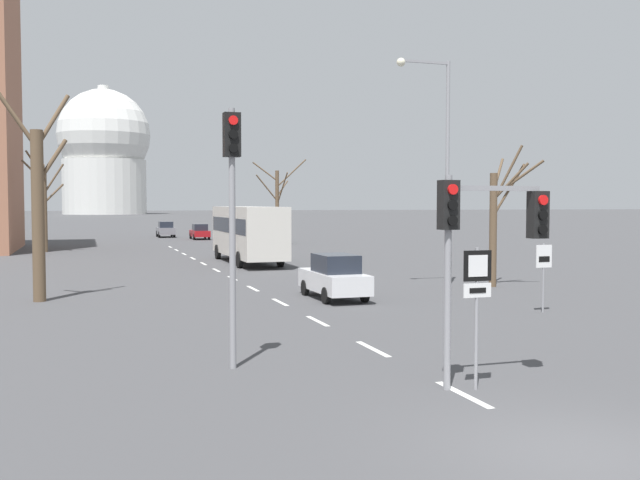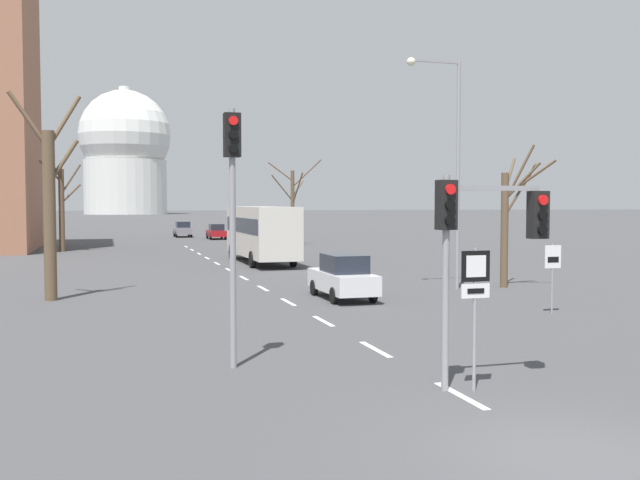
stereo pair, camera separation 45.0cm
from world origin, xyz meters
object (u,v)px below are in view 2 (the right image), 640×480
(route_sign_post, at_px, (475,293))
(sedan_mid_centre, at_px, (183,229))
(traffic_signal_centre_tall, at_px, (481,228))
(speed_limit_sign, at_px, (553,266))
(city_bus, at_px, (261,230))
(traffic_signal_near_left, at_px, (232,189))
(sedan_near_left, at_px, (343,277))
(street_lamp_right, at_px, (450,151))
(sedan_near_right, at_px, (216,232))

(route_sign_post, distance_m, sedan_mid_centre, 67.48)
(route_sign_post, relative_size, sedan_mid_centre, 0.70)
(traffic_signal_centre_tall, xyz_separation_m, sedan_mid_centre, (0.92, 67.28, -2.31))
(speed_limit_sign, bearing_deg, sedan_mid_centre, 95.95)
(city_bus, bearing_deg, traffic_signal_near_left, -103.14)
(traffic_signal_near_left, height_order, city_bus, traffic_signal_near_left)
(sedan_near_left, bearing_deg, city_bus, 88.49)
(traffic_signal_centre_tall, bearing_deg, route_sign_post, -138.53)
(street_lamp_right, bearing_deg, speed_limit_sign, -88.51)
(sedan_near_right, bearing_deg, sedan_near_left, -92.59)
(sedan_near_left, bearing_deg, route_sign_post, -97.64)
(street_lamp_right, xyz_separation_m, sedan_mid_centre, (-6.01, 52.26, -5.01))
(street_lamp_right, height_order, sedan_near_right, street_lamp_right)
(traffic_signal_centre_tall, xyz_separation_m, city_bus, (2.06, 30.69, -1.13))
(sedan_near_right, distance_m, sedan_mid_centre, 6.54)
(traffic_signal_centre_tall, distance_m, sedan_near_right, 61.55)
(route_sign_post, xyz_separation_m, sedan_mid_centre, (1.13, 67.47, -1.05))
(sedan_near_right, relative_size, sedan_mid_centre, 1.02)
(speed_limit_sign, xyz_separation_m, sedan_mid_centre, (-6.19, 59.41, -0.71))
(traffic_signal_near_left, xyz_separation_m, street_lamp_right, (11.31, 11.90, 1.91))
(traffic_signal_centre_tall, relative_size, sedan_mid_centre, 1.06)
(traffic_signal_centre_tall, relative_size, sedan_near_right, 1.04)
(traffic_signal_near_left, bearing_deg, traffic_signal_centre_tall, -35.43)
(traffic_signal_centre_tall, bearing_deg, sedan_near_right, 86.48)
(route_sign_post, xyz_separation_m, city_bus, (2.27, 30.88, 0.13))
(speed_limit_sign, relative_size, sedan_mid_centre, 0.59)
(sedan_near_left, bearing_deg, speed_limit_sign, -44.78)
(street_lamp_right, distance_m, sedan_near_left, 7.51)
(sedan_mid_centre, bearing_deg, route_sign_post, -90.96)
(speed_limit_sign, xyz_separation_m, sedan_near_right, (-3.34, 53.52, -0.79))
(sedan_near_left, relative_size, city_bus, 0.39)
(traffic_signal_near_left, relative_size, sedan_near_right, 1.41)
(speed_limit_sign, bearing_deg, sedan_near_left, 135.22)
(sedan_near_right, height_order, sedan_mid_centre, sedan_mid_centre)
(street_lamp_right, xyz_separation_m, city_bus, (-4.87, 15.67, -3.83))
(traffic_signal_centre_tall, xyz_separation_m, traffic_signal_near_left, (-4.38, 3.11, 0.79))
(route_sign_post, bearing_deg, speed_limit_sign, 47.73)
(sedan_near_left, distance_m, city_bus, 17.39)
(city_bus, bearing_deg, sedan_mid_centre, 91.78)
(route_sign_post, relative_size, sedan_near_left, 0.66)
(street_lamp_right, bearing_deg, sedan_near_left, -162.55)
(sedan_near_right, relative_size, city_bus, 0.38)
(sedan_mid_centre, relative_size, city_bus, 0.37)
(sedan_near_right, bearing_deg, traffic_signal_near_left, -97.96)
(city_bus, bearing_deg, sedan_near_right, 86.81)
(street_lamp_right, relative_size, city_bus, 0.90)
(speed_limit_sign, bearing_deg, sedan_near_right, 93.57)
(speed_limit_sign, distance_m, street_lamp_right, 8.34)
(route_sign_post, height_order, city_bus, city_bus)
(traffic_signal_centre_tall, bearing_deg, sedan_mid_centre, 89.22)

